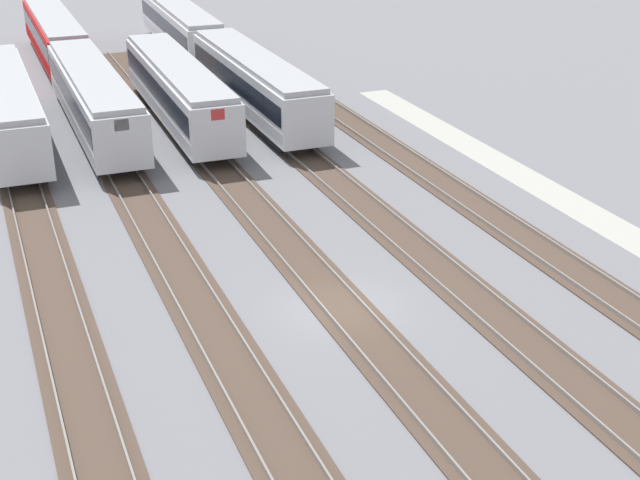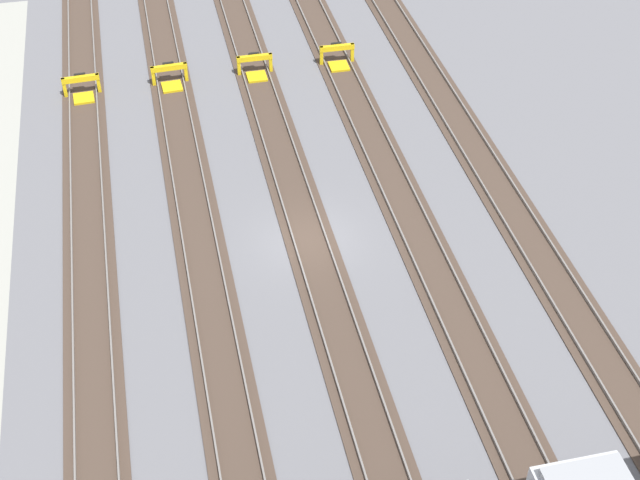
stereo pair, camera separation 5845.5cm
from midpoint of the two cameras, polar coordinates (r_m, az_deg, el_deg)
The scene contains 12 objects.
ground_plane at distance 20.70m, azimuth 21.21°, elevation -65.89°, with size 400.00×400.00×0.00m, color slate.
rail_track_nearest at distance 23.81m, azimuth 46.95°, elevation -46.94°, with size 90.00×2.23×0.21m.
rail_track_near_inner at distance 21.77m, azimuth 38.23°, elevation -56.34°, with size 90.00×2.24×0.21m.
rail_track_middle at distance 20.65m, azimuth 21.25°, elevation -65.89°, with size 90.00×2.24×0.21m.
rail_track_far_inner at distance 20.60m, azimuth -12.21°, elevation -71.92°, with size 90.00×2.23×0.21m.
rail_track_farthest at distance 21.61m, azimuth -51.20°, elevation -69.99°, with size 90.00×2.23×0.21m.
subway_car_front_row_leftmost at distance 29.98m, azimuth -31.22°, elevation -17.89°, with size 18.01×2.90×3.70m.
subway_car_front_row_left_inner at distance 30.10m, azimuth -3.21°, elevation -13.52°, with size 18.01×2.91×3.70m.
subway_car_front_row_centre at distance 46.07m, azimuth -10.77°, elevation 0.24°, with size 18.06×3.27×3.70m.
subway_car_front_row_right_inner at distance 29.32m, azimuth -12.18°, elevation -15.33°, with size 18.04×3.13×3.70m.
subway_car_front_row_rightmost at distance 29.27m, azimuth -21.94°, elevation -16.87°, with size 18.00×2.85×3.70m.
subway_car_back_row_leftmost at distance 45.27m, azimuth -22.54°, elevation -1.73°, with size 18.00×2.84×3.70m.
Camera 1 is at (-25.79, 11.22, 15.36)m, focal length 50.00 mm.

